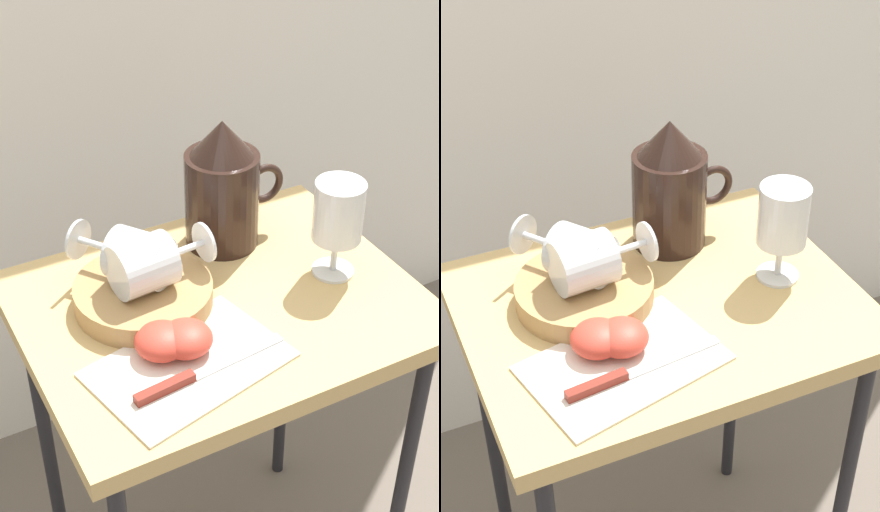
# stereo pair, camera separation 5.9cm
# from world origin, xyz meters

# --- Properties ---
(curtain_drape) EXTENTS (2.40, 0.03, 1.81)m
(curtain_drape) POSITION_xyz_m (0.00, 0.57, 0.90)
(curtain_drape) COLOR silver
(curtain_drape) RESTS_ON ground_plane
(table) EXTENTS (0.57, 0.45, 0.69)m
(table) POSITION_xyz_m (0.00, 0.00, 0.62)
(table) COLOR tan
(table) RESTS_ON ground_plane
(linen_napkin) EXTENTS (0.28, 0.22, 0.00)m
(linen_napkin) POSITION_xyz_m (-0.10, -0.10, 0.70)
(linen_napkin) COLOR silver
(linen_napkin) RESTS_ON table
(basket_tray) EXTENTS (0.20, 0.20, 0.03)m
(basket_tray) POSITION_xyz_m (-0.10, 0.04, 0.71)
(basket_tray) COLOR #AD8451
(basket_tray) RESTS_ON table
(pitcher) EXTENTS (0.17, 0.12, 0.21)m
(pitcher) POSITION_xyz_m (0.08, 0.14, 0.78)
(pitcher) COLOR black
(pitcher) RESTS_ON table
(wine_glass_upright) EXTENTS (0.07, 0.07, 0.15)m
(wine_glass_upright) POSITION_xyz_m (0.19, -0.02, 0.79)
(wine_glass_upright) COLOR silver
(wine_glass_upright) RESTS_ON table
(wine_glass_tipped_near) EXTENTS (0.15, 0.09, 0.08)m
(wine_glass_tipped_near) POSITION_xyz_m (-0.10, 0.04, 0.77)
(wine_glass_tipped_near) COLOR silver
(wine_glass_tipped_near) RESTS_ON basket_tray
(wine_glass_tipped_far) EXTENTS (0.14, 0.16, 0.08)m
(wine_glass_tipped_far) POSITION_xyz_m (-0.10, 0.06, 0.77)
(wine_glass_tipped_far) COLOR silver
(wine_glass_tipped_far) RESTS_ON basket_tray
(apple_half_left) EXTENTS (0.07, 0.07, 0.04)m
(apple_half_left) POSITION_xyz_m (-0.12, -0.07, 0.72)
(apple_half_left) COLOR #CC3D2D
(apple_half_left) RESTS_ON linen_napkin
(apple_half_right) EXTENTS (0.07, 0.07, 0.04)m
(apple_half_right) POSITION_xyz_m (-0.09, -0.08, 0.72)
(apple_half_right) COLOR #CC3D2D
(apple_half_right) RESTS_ON linen_napkin
(knife) EXTENTS (0.22, 0.04, 0.01)m
(knife) POSITION_xyz_m (-0.11, -0.13, 0.70)
(knife) COLOR silver
(knife) RESTS_ON linen_napkin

